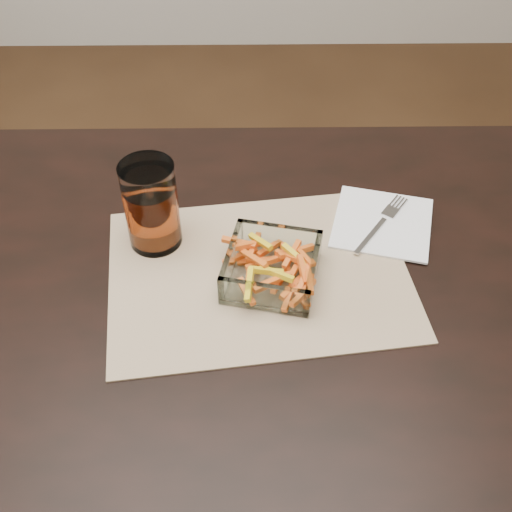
{
  "coord_description": "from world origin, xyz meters",
  "views": [
    {
      "loc": [
        0.07,
        -0.6,
        1.46
      ],
      "look_at": [
        0.08,
        0.07,
        0.78
      ],
      "focal_mm": 45.0,
      "sensor_mm": 36.0,
      "label": 1
    }
  ],
  "objects_px": {
    "glass_bowl": "(272,269)",
    "fork": "(382,222)",
    "dining_table": "(204,342)",
    "tumbler": "(152,208)"
  },
  "relations": [
    {
      "from": "glass_bowl",
      "to": "dining_table",
      "type": "bearing_deg",
      "value": -154.75
    },
    {
      "from": "dining_table",
      "to": "glass_bowl",
      "type": "relative_size",
      "value": 10.21
    },
    {
      "from": "dining_table",
      "to": "tumbler",
      "type": "height_order",
      "value": "tumbler"
    },
    {
      "from": "fork",
      "to": "dining_table",
      "type": "bearing_deg",
      "value": -114.36
    },
    {
      "from": "tumbler",
      "to": "fork",
      "type": "height_order",
      "value": "tumbler"
    },
    {
      "from": "glass_bowl",
      "to": "tumbler",
      "type": "relative_size",
      "value": 1.08
    },
    {
      "from": "glass_bowl",
      "to": "tumbler",
      "type": "distance_m",
      "value": 0.21
    },
    {
      "from": "tumbler",
      "to": "fork",
      "type": "relative_size",
      "value": 1.02
    },
    {
      "from": "glass_bowl",
      "to": "fork",
      "type": "distance_m",
      "value": 0.22
    },
    {
      "from": "tumbler",
      "to": "fork",
      "type": "xyz_separation_m",
      "value": [
        0.36,
        0.03,
        -0.06
      ]
    }
  ]
}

